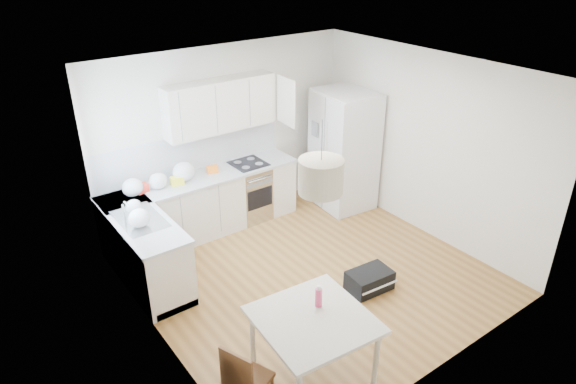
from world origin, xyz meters
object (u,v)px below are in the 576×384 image
object	(u,v)px
dining_chair	(249,377)
dining_table	(313,326)
refrigerator	(344,150)
gym_bag	(369,280)

from	to	relation	value
dining_chair	dining_table	bearing A→B (deg)	-27.52
refrigerator	dining_chair	world-z (taller)	refrigerator
refrigerator	gym_bag	distance (m)	2.52
refrigerator	dining_table	bearing A→B (deg)	-130.41
refrigerator	dining_chair	xyz separation A→B (m)	(-3.54, -2.68, -0.54)
gym_bag	refrigerator	bearing A→B (deg)	61.75
dining_table	gym_bag	xyz separation A→B (m)	(1.55, 0.76, -0.60)
dining_chair	gym_bag	size ratio (longest dim) A/B	1.52
dining_table	dining_chair	xyz separation A→B (m)	(-0.69, 0.08, -0.30)
dining_chair	gym_bag	bearing A→B (deg)	-4.16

